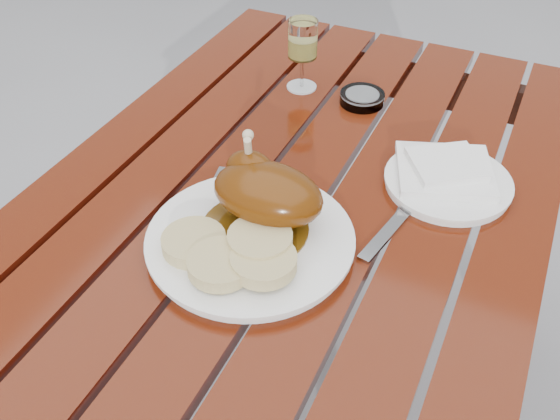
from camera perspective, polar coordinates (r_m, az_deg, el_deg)
The scene contains 10 objects.
table at distance 1.30m, azimuth 1.43°, elevation -10.51°, with size 0.80×1.20×0.75m, color #60220B.
dinner_plate at distance 0.91m, azimuth -2.72°, elevation -2.84°, with size 0.31×0.31×0.02m, color white.
roast_duck at distance 0.91m, azimuth -1.42°, elevation 1.65°, with size 0.17×0.17×0.12m.
bread_dumplings at distance 0.86m, azimuth -4.21°, elevation -3.82°, with size 0.20×0.15×0.03m.
wine_glass at distance 1.26m, azimuth 2.06°, elevation 13.95°, with size 0.06×0.06×0.14m, color #D7CF61.
side_plate at distance 1.06m, azimuth 15.08°, elevation 2.42°, with size 0.21×0.21×0.02m, color white.
napkin at distance 1.06m, azimuth 14.82°, elevation 3.51°, with size 0.15×0.14×0.01m, color white.
ashtray at distance 1.25m, azimuth 7.51°, elevation 10.12°, with size 0.09×0.09×0.02m, color #B2B7BC.
fork at distance 0.99m, azimuth -6.35°, elevation 0.28°, with size 0.02×0.17×0.01m, color gray.
knife at distance 0.97m, azimuth 10.60°, elevation -1.08°, with size 0.02×0.21×0.01m, color gray.
Camera 1 is at (0.31, -0.76, 1.39)m, focal length 40.00 mm.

